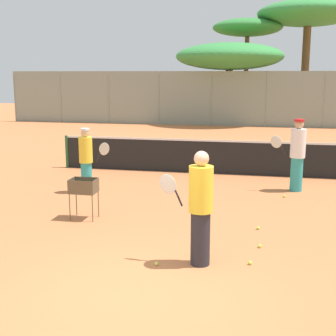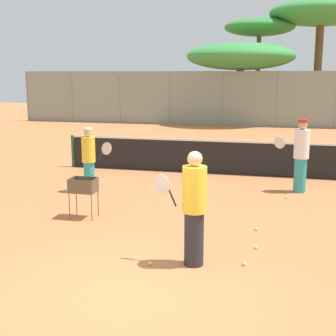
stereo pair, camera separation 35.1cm
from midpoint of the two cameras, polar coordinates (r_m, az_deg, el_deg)
The scene contains 17 objects.
ground_plane at distance 6.87m, azimuth -4.99°, elevation -15.12°, with size 80.00×80.00×0.00m, color #C67242.
tennis_net at distance 14.62m, azimuth 4.51°, elevation 1.48°, with size 9.68×0.10×1.07m.
back_fence at distance 28.32m, azimuth 8.23°, elevation 8.34°, with size 29.22×0.08×3.24m.
tree_0 at distance 33.60m, azimuth 9.36°, elevation 16.43°, with size 4.74×4.74×6.77m.
tree_1 at distance 29.85m, azimuth 7.16°, elevation 13.30°, with size 6.63×6.63×4.96m.
tree_2 at distance 33.64m, azimuth 16.42°, elevation 17.50°, with size 6.65×6.65×7.83m.
player_white_outfit at distance 12.72m, azimuth 14.72°, elevation 1.64°, with size 0.96×0.40×1.92m.
player_red_cap at distance 12.37m, azimuth -10.73°, elevation 1.03°, with size 0.90×0.35×1.70m.
player_yellow_shirt at distance 7.52m, azimuth 2.62°, elevation -4.81°, with size 0.95×0.39×1.88m.
ball_cart at distance 10.18m, azimuth -11.23°, elevation -2.55°, with size 0.56×0.41×0.88m.
tennis_ball_0 at distance 8.63m, azimuth 9.96°, elevation -9.35°, with size 0.07×0.07×0.07m, color #D1E54C.
tennis_ball_2 at distance 7.77m, azimuth -2.70°, elevation -11.58°, with size 0.07×0.07×0.07m, color #D1E54C.
tennis_ball_4 at distance 14.09m, azimuth 2.67°, elevation -1.05°, with size 0.07×0.07×0.07m, color #D1E54C.
tennis_ball_5 at distance 9.58m, azimuth 9.90°, elevation -7.23°, with size 0.07×0.07×0.07m, color #D1E54C.
tennis_ball_6 at distance 7.88m, azimuth 8.70°, elevation -11.36°, with size 0.07×0.07×0.07m, color #D1E54C.
tennis_ball_7 at distance 12.17m, azimuth 13.17°, elevation -3.34°, with size 0.07×0.07×0.07m, color #D1E54C.
parked_car at distance 30.64m, azimuth 7.79°, elevation 6.78°, with size 4.20×1.70×1.60m.
Camera 1 is at (1.65, -5.92, 3.06)m, focal length 50.00 mm.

